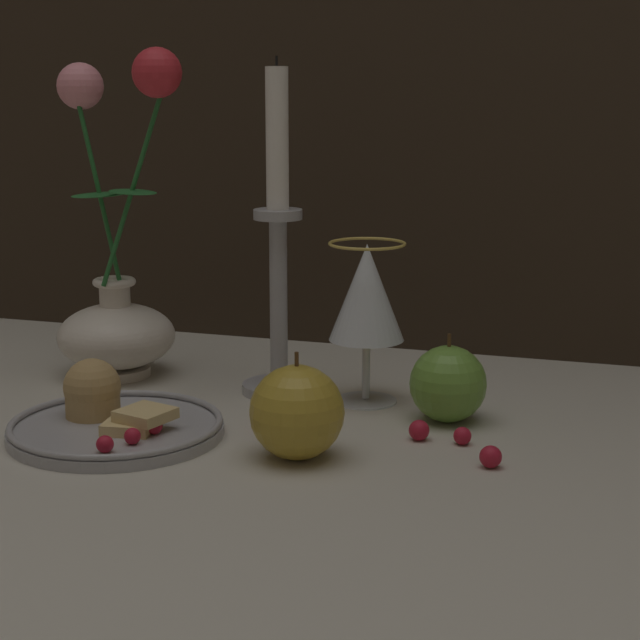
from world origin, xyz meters
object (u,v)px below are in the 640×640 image
at_px(plate_with_pastries, 111,418).
at_px(apple_near_glass, 448,384).
at_px(apple_beside_vase, 297,412).
at_px(wine_glass, 367,298).
at_px(candlestick, 275,263).
at_px(vase, 117,293).

distance_m(plate_with_pastries, apple_near_glass, 0.32).
bearing_deg(apple_beside_vase, apple_near_glass, 53.72).
bearing_deg(plate_with_pastries, wine_glass, 40.81).
xyz_separation_m(candlestick, apple_near_glass, (0.19, -0.04, -0.10)).
bearing_deg(vase, apple_beside_vase, -34.91).
bearing_deg(apple_near_glass, wine_glass, 157.46).
height_order(wine_glass, candlestick, candlestick).
height_order(plate_with_pastries, candlestick, candlestick).
relative_size(wine_glass, candlestick, 0.48).
relative_size(wine_glass, apple_near_glass, 1.91).
relative_size(candlestick, apple_beside_vase, 3.63).
height_order(plate_with_pastries, apple_beside_vase, apple_beside_vase).
xyz_separation_m(plate_with_pastries, wine_glass, (0.20, 0.17, 0.09)).
distance_m(plate_with_pastries, wine_glass, 0.27).
xyz_separation_m(candlestick, apple_beside_vase, (0.09, -0.18, -0.10)).
relative_size(vase, candlestick, 1.03).
relative_size(vase, apple_beside_vase, 3.73).
relative_size(vase, apple_near_glass, 4.10).
relative_size(plate_with_pastries, apple_near_glass, 2.30).
height_order(plate_with_pastries, wine_glass, wine_glass).
relative_size(wine_glass, apple_beside_vase, 1.73).
xyz_separation_m(plate_with_pastries, apple_beside_vase, (0.18, -0.01, 0.03)).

